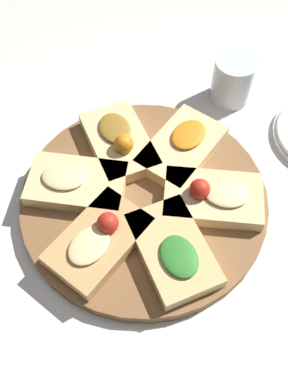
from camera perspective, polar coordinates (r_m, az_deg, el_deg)
name	(u,v)px	position (r m, az deg, el deg)	size (l,w,h in m)	color
ground_plane	(144,203)	(0.74, 0.00, -1.41)	(3.00, 3.00, 0.00)	silver
serving_board	(144,200)	(0.73, 0.00, -0.97)	(0.40, 0.40, 0.02)	brown
focaccia_slice_0	(76,183)	(0.73, -8.66, 1.11)	(0.17, 0.12, 0.03)	#E5C689
focaccia_slice_1	(99,240)	(0.67, -5.75, -6.05)	(0.17, 0.18, 0.05)	tan
focaccia_slice_2	(173,250)	(0.66, 3.76, -7.40)	(0.14, 0.18, 0.03)	#DBB775
focaccia_slice_3	(213,197)	(0.71, 8.74, -0.62)	(0.17, 0.11, 0.05)	#E5C689
focaccia_slice_4	(182,147)	(0.77, 4.88, 5.74)	(0.17, 0.18, 0.03)	#E5C689
focaccia_slice_5	(119,141)	(0.77, -3.15, 6.44)	(0.14, 0.18, 0.05)	#E5C689
water_glass	(233,80)	(0.88, 11.24, 13.81)	(0.08, 0.08, 0.09)	silver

